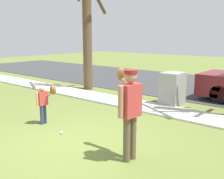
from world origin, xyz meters
TOP-DOWN VIEW (x-y plane):
  - ground_plane at (0.00, 3.50)m, footprint 48.00×48.00m
  - sidewalk_strip at (0.00, 3.60)m, footprint 36.00×1.20m
  - road_surface at (0.00, 8.60)m, footprint 36.00×6.80m
  - person_adult at (1.52, 0.10)m, footprint 0.70×0.69m
  - person_child at (-1.48, 0.37)m, footprint 0.49×0.40m
  - baseball at (-0.56, 0.15)m, footprint 0.07×0.07m
  - utility_cabinet at (0.16, 4.48)m, footprint 0.67×0.80m
  - street_tree_far at (-4.10, 4.61)m, footprint 1.85×1.89m

SIDE VIEW (x-z plane):
  - ground_plane at x=0.00m, z-range 0.00..0.00m
  - road_surface at x=0.00m, z-range 0.00..0.02m
  - sidewalk_strip at x=0.00m, z-range 0.00..0.06m
  - baseball at x=-0.56m, z-range 0.00..0.07m
  - utility_cabinet at x=0.16m, z-range 0.00..1.15m
  - person_child at x=-1.48m, z-range 0.16..1.26m
  - person_adult at x=1.52m, z-range 0.22..1.99m
  - street_tree_far at x=-4.10m, z-range 0.17..6.07m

